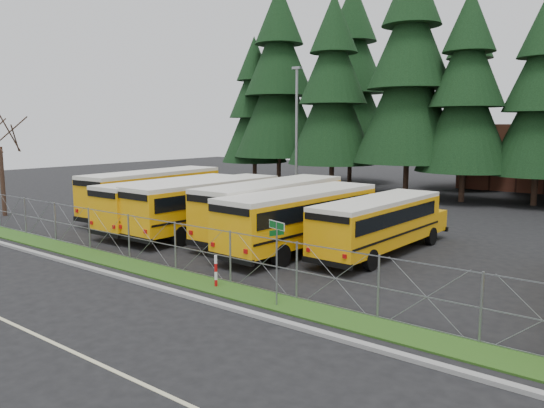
{
  "coord_description": "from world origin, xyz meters",
  "views": [
    {
      "loc": [
        11.92,
        -15.09,
        5.78
      ],
      "look_at": [
        -2.94,
        4.0,
        2.24
      ],
      "focal_mm": 35.0,
      "sensor_mm": 36.0,
      "label": 1
    }
  ],
  "objects": [
    {
      "name": "bus_5",
      "position": [
        1.31,
        6.68,
        1.3
      ],
      "size": [
        2.57,
        9.94,
        2.59
      ],
      "primitive_type": null,
      "rotation": [
        0.0,
        0.0,
        -0.02
      ],
      "color": "#EEA107",
      "rests_on": "ground"
    },
    {
      "name": "road_lane_line",
      "position": [
        0.0,
        -8.0,
        0.01
      ],
      "size": [
        50.0,
        0.12,
        0.01
      ],
      "primitive_type": "cube",
      "color": "beige",
      "rests_on": "ground"
    },
    {
      "name": "bus_2",
      "position": [
        -8.19,
        5.32,
        1.46
      ],
      "size": [
        2.83,
        11.18,
        2.92
      ],
      "primitive_type": null,
      "rotation": [
        0.0,
        0.0,
        -0.02
      ],
      "color": "#EEA107",
      "rests_on": "ground"
    },
    {
      "name": "light_standard",
      "position": [
        -11.17,
        17.57,
        5.5
      ],
      "size": [
        0.7,
        0.35,
        10.14
      ],
      "color": "gray",
      "rests_on": "ground"
    },
    {
      "name": "conifer_11",
      "position": [
        -4.23,
        34.74,
        8.42
      ],
      "size": [
        7.61,
        7.61,
        16.84
      ],
      "primitive_type": null,
      "color": "black",
      "rests_on": "ground"
    },
    {
      "name": "conifer_1",
      "position": [
        -19.97,
        26.98,
        9.68
      ],
      "size": [
        8.76,
        8.76,
        19.37
      ],
      "primitive_type": null,
      "color": "black",
      "rests_on": "ground"
    },
    {
      "name": "bus_0",
      "position": [
        -14.45,
        6.9,
        1.51
      ],
      "size": [
        3.41,
        11.63,
        3.01
      ],
      "primitive_type": null,
      "rotation": [
        0.0,
        0.0,
        0.06
      ],
      "color": "#EEA107",
      "rests_on": "ground"
    },
    {
      "name": "bus_4",
      "position": [
        -1.87,
        5.18,
        1.43
      ],
      "size": [
        3.15,
        11.03,
        2.86
      ],
      "primitive_type": null,
      "rotation": [
        0.0,
        0.0,
        -0.05
      ],
      "color": "#EEA107",
      "rests_on": "ground"
    },
    {
      "name": "conifer_0",
      "position": [
        -23.14,
        27.03,
        7.38
      ],
      "size": [
        6.67,
        6.67,
        14.75
      ],
      "primitive_type": null,
      "color": "black",
      "rests_on": "ground"
    },
    {
      "name": "curb",
      "position": [
        0.0,
        -3.1,
        0.06
      ],
      "size": [
        50.0,
        0.25,
        0.12
      ],
      "primitive_type": "cube",
      "color": "gray",
      "rests_on": "ground"
    },
    {
      "name": "conifer_10",
      "position": [
        -15.51,
        33.31,
        10.09
      ],
      "size": [
        9.13,
        9.13,
        20.19
      ],
      "primitive_type": null,
      "color": "black",
      "rests_on": "ground"
    },
    {
      "name": "grass_verge",
      "position": [
        0.0,
        -1.7,
        0.03
      ],
      "size": [
        50.0,
        1.4,
        0.06
      ],
      "primitive_type": "cube",
      "color": "#264F16",
      "rests_on": "ground"
    },
    {
      "name": "street_sign",
      "position": [
        1.9,
        -1.97,
        2.03
      ],
      "size": [
        0.8,
        0.53,
        2.81
      ],
      "color": "gray",
      "rests_on": "ground"
    },
    {
      "name": "chainlink_fence",
      "position": [
        0.0,
        -1.0,
        1.0
      ],
      "size": [
        44.0,
        0.1,
        2.0
      ],
      "primitive_type": null,
      "color": "gray",
      "rests_on": "ground"
    },
    {
      "name": "bare_tree_1",
      "position": [
        -22.93,
        1.16,
        3.21
      ],
      "size": [
        4.5,
        4.5,
        6.43
      ],
      "primitive_type": null,
      "color": "black",
      "rests_on": "ground"
    },
    {
      "name": "conifer_5",
      "position": [
        3.36,
        27.48,
        7.56
      ],
      "size": [
        6.84,
        6.84,
        15.13
      ],
      "primitive_type": null,
      "color": "black",
      "rests_on": "ground"
    },
    {
      "name": "bus_1",
      "position": [
        -10.54,
        5.05,
        1.41
      ],
      "size": [
        2.6,
        10.81,
        2.83
      ],
      "primitive_type": null,
      "rotation": [
        0.0,
        0.0,
        0.0
      ],
      "color": "#EEA107",
      "rests_on": "ground"
    },
    {
      "name": "bus_3",
      "position": [
        -4.57,
        6.49,
        1.49
      ],
      "size": [
        2.91,
        11.43,
        2.98
      ],
      "primitive_type": null,
      "rotation": [
        0.0,
        0.0,
        0.02
      ],
      "color": "#EEA107",
      "rests_on": "ground"
    },
    {
      "name": "conifer_2",
      "position": [
        -12.72,
        25.18,
        8.55
      ],
      "size": [
        7.73,
        7.73,
        17.1
      ],
      "primitive_type": null,
      "color": "black",
      "rests_on": "ground"
    },
    {
      "name": "striped_bollard",
      "position": [
        -1.07,
        -1.71,
        0.6
      ],
      "size": [
        0.11,
        0.11,
        1.2
      ],
      "primitive_type": "cylinder",
      "color": "#B20C0C",
      "rests_on": "ground"
    },
    {
      "name": "ground",
      "position": [
        0.0,
        0.0,
        0.0
      ],
      "size": [
        120.0,
        120.0,
        0.0
      ],
      "primitive_type": "plane",
      "color": "black",
      "rests_on": "ground"
    },
    {
      "name": "conifer_3",
      "position": [
        -6.11,
        26.06,
        9.72
      ],
      "size": [
        8.79,
        8.79,
        19.44
      ],
      "primitive_type": null,
      "color": "black",
      "rests_on": "ground"
    },
    {
      "name": "conifer_4",
      "position": [
        -1.52,
        26.11,
        8.01
      ],
      "size": [
        7.24,
        7.24,
        16.02
      ],
      "primitive_type": null,
      "color": "black",
      "rests_on": "ground"
    }
  ]
}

